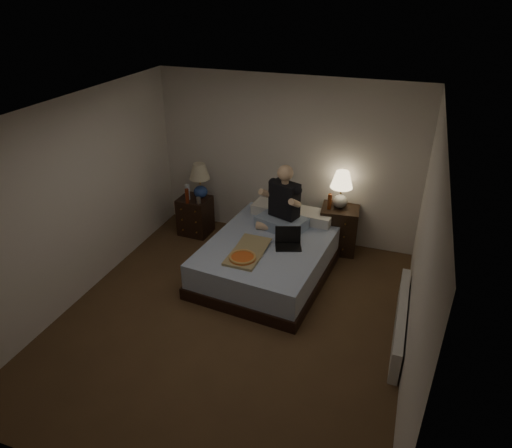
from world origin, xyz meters
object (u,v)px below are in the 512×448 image
at_px(laptop, 288,239).
at_px(soda_can, 199,200).
at_px(lamp_right, 341,190).
at_px(pizza_box, 243,258).
at_px(lamp_left, 200,181).
at_px(person, 282,198).
at_px(radiator, 400,321).
at_px(bed, 269,257).
at_px(beer_bottle_right, 330,202).
at_px(water_bottle, 188,192).
at_px(beer_bottle_left, 187,196).
at_px(nightstand_left, 195,216).
at_px(nightstand_right, 339,229).

bearing_deg(laptop, soda_can, 139.23).
bearing_deg(lamp_right, pizza_box, -121.41).
distance_m(lamp_left, pizza_box, 1.84).
xyz_separation_m(lamp_right, soda_can, (-2.08, -0.39, -0.32)).
height_order(lamp_left, person, person).
bearing_deg(radiator, lamp_left, 155.12).
xyz_separation_m(bed, beer_bottle_right, (0.63, 0.87, 0.56)).
bearing_deg(laptop, pizza_box, -151.27).
xyz_separation_m(water_bottle, soda_can, (0.22, -0.08, -0.07)).
xyz_separation_m(soda_can, beer_bottle_left, (-0.17, -0.04, 0.06)).
bearing_deg(lamp_left, person, -13.52).
bearing_deg(bed, beer_bottle_left, 166.26).
height_order(bed, lamp_left, lamp_left).
distance_m(lamp_left, radiator, 3.59).
relative_size(lamp_left, laptop, 1.65).
bearing_deg(person, beer_bottle_right, 55.92).
relative_size(nightstand_left, beer_bottle_left, 2.66).
xyz_separation_m(pizza_box, radiator, (1.98, -0.13, -0.35)).
distance_m(bed, person, 0.84).
height_order(nightstand_right, pizza_box, nightstand_right).
distance_m(bed, soda_can, 1.49).
relative_size(nightstand_left, laptop, 1.80).
height_order(soda_can, pizza_box, soda_can).
distance_m(beer_bottle_right, person, 0.74).
bearing_deg(pizza_box, beer_bottle_right, 62.47).
bearing_deg(nightstand_right, beer_bottle_left, -174.25).
bearing_deg(water_bottle, bed, -22.51).
relative_size(nightstand_right, pizza_box, 0.92).
height_order(water_bottle, beer_bottle_left, water_bottle).
distance_m(beer_bottle_left, beer_bottle_right, 2.15).
xyz_separation_m(beer_bottle_right, pizza_box, (-0.80, -1.43, -0.27)).
bearing_deg(beer_bottle_left, beer_bottle_right, 9.17).
bearing_deg(laptop, bed, 148.15).
bearing_deg(beer_bottle_right, nightstand_left, -175.61).
bearing_deg(laptop, radiator, -42.31).
height_order(water_bottle, laptop, water_bottle).
bearing_deg(soda_can, nightstand_left, 136.38).
bearing_deg(soda_can, person, -5.48).
distance_m(nightstand_right, laptop, 1.17).
height_order(nightstand_left, lamp_left, lamp_left).
bearing_deg(beer_bottle_right, water_bottle, -174.04).
bearing_deg(beer_bottle_left, lamp_left, 67.13).
xyz_separation_m(water_bottle, person, (1.59, -0.21, 0.24)).
xyz_separation_m(soda_can, laptop, (1.61, -0.63, -0.03)).
relative_size(water_bottle, beer_bottle_left, 1.09).
relative_size(lamp_right, pizza_box, 0.74).
xyz_separation_m(lamp_left, water_bottle, (-0.16, -0.14, -0.16)).
xyz_separation_m(lamp_right, beer_bottle_left, (-2.25, -0.43, -0.26)).
bearing_deg(lamp_right, nightstand_right, 0.00).
height_order(lamp_right, beer_bottle_left, lamp_right).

